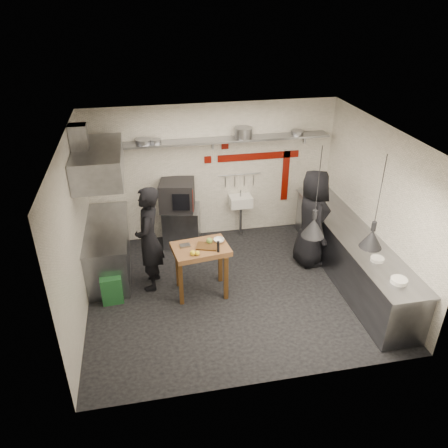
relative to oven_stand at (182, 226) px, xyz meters
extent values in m
plane|color=black|center=(0.71, -1.79, -0.40)|extent=(5.00, 5.00, 0.00)
plane|color=silver|center=(0.71, -1.79, 2.40)|extent=(5.00, 5.00, 0.00)
cube|color=white|center=(0.71, 0.31, 1.00)|extent=(5.00, 0.04, 2.80)
cube|color=white|center=(0.71, -3.89, 1.00)|extent=(5.00, 0.04, 2.80)
cube|color=white|center=(-1.79, -1.79, 1.00)|extent=(0.04, 4.20, 2.80)
cube|color=white|center=(3.21, -1.79, 1.00)|extent=(0.04, 4.20, 2.80)
cube|color=#690D04|center=(1.66, 0.29, 1.28)|extent=(1.70, 0.02, 0.14)
cube|color=#690D04|center=(2.26, 0.29, 0.80)|extent=(0.14, 0.02, 1.10)
cube|color=#690D04|center=(0.96, 0.29, 1.55)|extent=(0.14, 0.02, 0.14)
cube|color=#690D04|center=(0.61, 0.29, 1.28)|extent=(0.14, 0.02, 0.14)
cube|color=slate|center=(0.71, 0.13, 1.72)|extent=(4.60, 0.34, 0.04)
cube|color=slate|center=(-1.19, 0.28, 1.62)|extent=(0.04, 0.06, 0.24)
cube|color=slate|center=(0.71, 0.28, 1.62)|extent=(0.04, 0.06, 0.24)
cube|color=slate|center=(2.61, 0.28, 1.62)|extent=(0.04, 0.06, 0.24)
cylinder|color=slate|center=(-0.62, 0.13, 1.79)|extent=(0.38, 0.38, 0.09)
cylinder|color=slate|center=(-0.39, 0.13, 1.78)|extent=(0.27, 0.27, 0.07)
cylinder|color=slate|center=(1.29, 0.13, 1.84)|extent=(0.35, 0.35, 0.20)
cylinder|color=slate|center=(2.39, 0.13, 1.78)|extent=(0.32, 0.32, 0.08)
cube|color=slate|center=(0.00, 0.00, 0.00)|extent=(0.84, 0.79, 0.80)
cube|color=black|center=(-0.06, 0.01, 0.69)|extent=(0.77, 0.73, 0.58)
cube|color=#690D04|center=(0.00, -0.27, 0.69)|extent=(0.44, 0.11, 0.46)
cube|color=black|center=(-0.02, -0.33, 0.69)|extent=(0.33, 0.08, 0.34)
cube|color=silver|center=(1.26, 0.13, 0.38)|extent=(0.46, 0.34, 0.22)
cylinder|color=slate|center=(1.26, 0.13, 0.56)|extent=(0.03, 0.03, 0.14)
cylinder|color=slate|center=(1.26, 0.09, -0.06)|extent=(0.06, 0.06, 0.66)
cylinder|color=slate|center=(1.26, 0.27, 0.92)|extent=(0.90, 0.02, 0.02)
cube|color=slate|center=(2.86, -1.79, 0.05)|extent=(0.70, 3.80, 0.90)
cube|color=slate|center=(2.86, -1.79, 0.52)|extent=(0.76, 3.90, 0.03)
cylinder|color=silver|center=(2.83, -3.29, 0.56)|extent=(0.27, 0.27, 0.07)
cylinder|color=silver|center=(2.81, -2.69, 0.56)|extent=(0.26, 0.26, 0.05)
cube|color=slate|center=(-1.44, -0.74, 0.05)|extent=(0.70, 1.90, 0.90)
cube|color=slate|center=(-1.44, -0.74, 0.52)|extent=(0.76, 2.00, 0.03)
cube|color=slate|center=(-1.39, -0.74, 1.75)|extent=(0.78, 1.60, 0.50)
cube|color=slate|center=(-1.64, -0.74, 2.15)|extent=(0.28, 0.28, 0.50)
cube|color=#1C5126|center=(-1.38, -1.66, -0.15)|extent=(0.37, 0.37, 0.50)
cube|color=#4A2E14|center=(0.25, -1.76, 0.53)|extent=(0.40, 0.34, 0.02)
cylinder|color=black|center=(0.41, -1.94, 0.62)|extent=(0.05, 0.05, 0.20)
sphere|color=yellow|center=(-0.01, -1.96, 0.56)|extent=(0.10, 0.10, 0.09)
sphere|color=yellow|center=(0.06, -1.98, 0.56)|extent=(0.09, 0.09, 0.08)
sphere|color=olive|center=(0.31, -1.65, 0.57)|extent=(0.12, 0.12, 0.11)
cube|color=slate|center=(-0.11, -1.67, 0.54)|extent=(0.18, 0.13, 0.03)
imported|color=silver|center=(0.48, -1.63, 0.55)|extent=(0.19, 0.19, 0.06)
imported|color=black|center=(-0.68, -1.36, 0.55)|extent=(0.57, 0.76, 1.89)
imported|color=black|center=(2.31, -1.18, 0.54)|extent=(0.63, 0.94, 1.89)
camera|label=1|loc=(-0.66, -7.86, 4.32)|focal=35.00mm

